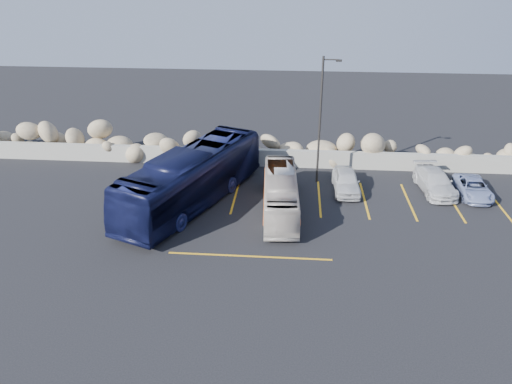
# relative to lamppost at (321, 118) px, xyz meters

# --- Properties ---
(ground) EXTENTS (90.00, 90.00, 0.00)m
(ground) POSITION_rel_lamppost_xyz_m (-2.56, -9.50, -4.30)
(ground) COLOR black
(ground) RESTS_ON ground
(seawall) EXTENTS (60.00, 0.40, 1.20)m
(seawall) POSITION_rel_lamppost_xyz_m (-2.56, 2.50, -3.70)
(seawall) COLOR gray
(seawall) RESTS_ON ground
(riprap_pile) EXTENTS (54.00, 2.80, 2.60)m
(riprap_pile) POSITION_rel_lamppost_xyz_m (-2.56, 3.70, -3.00)
(riprap_pile) COLOR tan
(riprap_pile) RESTS_ON ground
(parking_lines) EXTENTS (18.16, 9.36, 0.01)m
(parking_lines) POSITION_rel_lamppost_xyz_m (2.09, -3.93, -4.29)
(parking_lines) COLOR gold
(parking_lines) RESTS_ON ground
(lamppost) EXTENTS (1.14, 0.18, 8.00)m
(lamppost) POSITION_rel_lamppost_xyz_m (0.00, 0.00, 0.00)
(lamppost) COLOR #2E2C29
(lamppost) RESTS_ON ground
(vintage_bus) EXTENTS (2.23, 7.84, 2.16)m
(vintage_bus) POSITION_rel_lamppost_xyz_m (-2.25, -4.32, -3.22)
(vintage_bus) COLOR beige
(vintage_bus) RESTS_ON ground
(tour_coach) EXTENTS (7.08, 12.01, 3.30)m
(tour_coach) POSITION_rel_lamppost_xyz_m (-7.40, -3.72, -2.65)
(tour_coach) COLOR #101437
(tour_coach) RESTS_ON ground
(car_a) EXTENTS (1.66, 3.91, 1.32)m
(car_a) POSITION_rel_lamppost_xyz_m (1.70, -1.25, -3.64)
(car_a) COLOR silver
(car_a) RESTS_ON ground
(car_c) EXTENTS (2.20, 4.55, 1.28)m
(car_c) POSITION_rel_lamppost_xyz_m (7.18, -0.86, -3.66)
(car_c) COLOR silver
(car_c) RESTS_ON ground
(car_d) EXTENTS (1.83, 3.82, 1.05)m
(car_d) POSITION_rel_lamppost_xyz_m (9.34, -1.35, -3.77)
(car_d) COLOR #8897C1
(car_d) RESTS_ON ground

